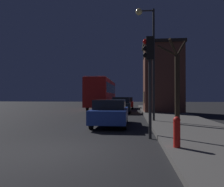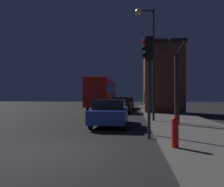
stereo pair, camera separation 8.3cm
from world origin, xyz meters
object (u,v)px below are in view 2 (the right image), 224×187
(traffic_light, at_px, (148,65))
(car_near_lane, at_px, (110,112))
(car_mid_lane, at_px, (122,105))
(fire_hydrant, at_px, (175,131))
(bus, at_px, (102,92))
(car_far_lane, at_px, (127,103))
(bare_tree, at_px, (176,84))
(streetlamp, at_px, (148,45))

(traffic_light, bearing_deg, car_near_lane, 117.55)
(car_mid_lane, bearing_deg, fire_hydrant, -80.96)
(bus, distance_m, car_mid_lane, 7.22)
(car_mid_lane, height_order, car_far_lane, car_mid_lane)
(bare_tree, xyz_separation_m, car_far_lane, (-3.18, 17.69, -1.55))
(car_far_lane, bearing_deg, car_near_lane, -91.41)
(bus, bearing_deg, fire_hydrant, -76.32)
(streetlamp, distance_m, car_near_lane, 4.88)
(bus, height_order, fire_hydrant, bus)
(streetlamp, relative_size, car_far_lane, 1.58)
(bus, relative_size, car_far_lane, 2.69)
(bare_tree, distance_m, bus, 17.30)
(car_near_lane, height_order, fire_hydrant, car_near_lane)
(car_far_lane, height_order, fire_hydrant, car_far_lane)
(streetlamp, xyz_separation_m, car_mid_lane, (-2.09, 7.93, -4.06))
(streetlamp, relative_size, bus, 0.59)
(bare_tree, bearing_deg, bus, 111.39)
(bare_tree, height_order, car_near_lane, bare_tree)
(traffic_light, bearing_deg, streetlamp, 86.18)
(traffic_light, relative_size, car_far_lane, 0.90)
(traffic_light, height_order, bare_tree, bare_tree)
(bare_tree, bearing_deg, car_near_lane, 175.06)
(traffic_light, height_order, fire_hydrant, traffic_light)
(fire_hydrant, bearing_deg, traffic_light, 106.94)
(streetlamp, xyz_separation_m, car_far_lane, (-1.80, 15.99, -4.09))
(bus, distance_m, fire_hydrant, 22.21)
(bus, xyz_separation_m, car_mid_lane, (2.84, -6.48, -1.43))
(car_far_lane, distance_m, fire_hydrant, 23.20)
(car_mid_lane, bearing_deg, car_far_lane, 87.93)
(car_far_lane, bearing_deg, streetlamp, -83.59)
(bare_tree, height_order, car_mid_lane, bare_tree)
(traffic_light, bearing_deg, fire_hydrant, -73.06)
(bus, height_order, car_near_lane, bus)
(traffic_light, xyz_separation_m, fire_hydrant, (0.64, -2.10, -2.25))
(car_far_lane, relative_size, fire_hydrant, 4.91)
(car_near_lane, bearing_deg, traffic_light, -62.45)
(bus, bearing_deg, car_near_lane, -80.27)
(car_mid_lane, bearing_deg, streetlamp, -75.25)
(traffic_light, relative_size, car_mid_lane, 1.02)
(car_near_lane, xyz_separation_m, fire_hydrant, (2.53, -5.73, -0.12))
(traffic_light, xyz_separation_m, bus, (-4.60, 19.42, -0.64))
(car_near_lane, bearing_deg, car_far_lane, 88.59)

